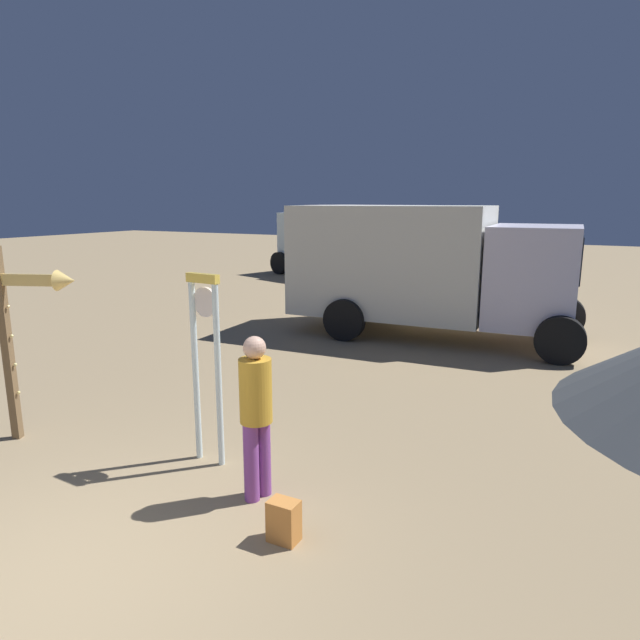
{
  "coord_description": "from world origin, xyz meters",
  "views": [
    {
      "loc": [
        3.64,
        -2.36,
        2.93
      ],
      "look_at": [
        -0.08,
        4.81,
        1.2
      ],
      "focal_mm": 31.07,
      "sensor_mm": 36.0,
      "label": 1
    }
  ],
  "objects": [
    {
      "name": "arrow_sign",
      "position": [
        -2.49,
        1.8,
        1.57
      ],
      "size": [
        1.0,
        0.53,
        2.42
      ],
      "color": "brown",
      "rests_on": "ground_plane"
    },
    {
      "name": "person_near_clock",
      "position": [
        0.72,
        1.89,
        0.94
      ],
      "size": [
        0.32,
        0.32,
        1.68
      ],
      "color": "#844097",
      "rests_on": "ground_plane"
    },
    {
      "name": "box_truck_near",
      "position": [
        0.1,
        9.39,
        1.57
      ],
      "size": [
        6.27,
        2.82,
        2.84
      ],
      "color": "silver",
      "rests_on": "ground_plane"
    },
    {
      "name": "standing_clock",
      "position": [
        -0.21,
        2.31,
        1.3
      ],
      "size": [
        0.42,
        0.12,
        2.17
      ],
      "color": "white",
      "rests_on": "ground_plane"
    },
    {
      "name": "ground_plane",
      "position": [
        0.0,
        0.0,
        0.0
      ],
      "size": [
        80.0,
        80.0,
        0.0
      ],
      "primitive_type": "plane",
      "color": "#97805C"
    },
    {
      "name": "backpack",
      "position": [
        1.34,
        1.38,
        0.19
      ],
      "size": [
        0.27,
        0.23,
        0.38
      ],
      "color": "#D0803A",
      "rests_on": "ground_plane"
    },
    {
      "name": "box_truck_far",
      "position": [
        -5.12,
        17.2,
        1.56
      ],
      "size": [
        6.88,
        4.25,
        2.8
      ],
      "color": "silver",
      "rests_on": "ground_plane"
    }
  ]
}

